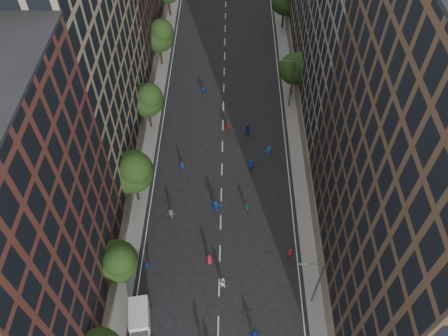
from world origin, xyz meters
The scene contains 30 objects.
ground centered at (0.00, 40.00, 0.00)m, with size 240.00×240.00×0.00m, color black.
sidewalk_left centered at (-12.00, 47.50, 0.07)m, with size 4.00×105.00×0.15m, color slate.
sidewalk_right centered at (12.00, 47.50, 0.07)m, with size 4.00×105.00×0.15m, color slate.
bldg_left_a centered at (-19.00, 11.00, 15.00)m, with size 14.00×22.00×30.00m, color #542820.
bldg_left_b centered at (-19.00, 35.00, 17.00)m, with size 14.00×26.00×34.00m, color #8C7A5B.
bldg_right_a centered at (19.00, 15.00, 18.00)m, with size 14.00×30.00×36.00m, color #453325.
bldg_right_b centered at (19.00, 44.00, 16.50)m, with size 14.00×28.00×33.00m, color #6D645A.
tree_left_1 centered at (-11.02, 13.86, 5.55)m, with size 4.80×4.80×8.21m.
tree_left_2 centered at (-10.99, 25.83, 6.36)m, with size 5.60×5.60×9.45m.
tree_left_3 centered at (-11.02, 39.85, 5.82)m, with size 5.00×5.00×8.58m.
tree_left_4 centered at (-11.00, 55.84, 6.10)m, with size 5.40×5.40×9.08m.
tree_right_a centered at (11.38, 47.85, 5.63)m, with size 5.00×5.00×8.39m.
tree_right_b centered at (11.39, 67.85, 5.96)m, with size 5.20×5.20×8.83m.
streetlamp_near centered at (10.37, 12.00, 5.17)m, with size 2.64×0.22×9.06m.
streetlamp_far centered at (10.37, 45.00, 5.17)m, with size 2.64×0.22×9.06m.
cargo_van centered at (-8.51, 8.97, 1.34)m, with size 2.95×5.05×2.54m.
skater_4 centered at (-8.50, 15.75, 0.77)m, with size 0.90×0.37×1.54m, color #124196.
skater_5 centered at (3.91, 7.86, 0.80)m, with size 1.49×0.47×1.60m, color #142DA4.
skater_6 centered at (-1.24, 16.65, 0.88)m, with size 0.86×0.56×1.76m, color #A41B22.
skater_7 centered at (8.50, 17.57, 0.97)m, with size 0.71×0.46×1.94m, color #A41B21.
skater_8 centered at (0.39, 13.69, 0.91)m, with size 0.89×0.69×1.82m, color white.
skater_9 centered at (-6.43, 23.12, 0.85)m, with size 1.10×0.63×1.71m, color #434247.
skater_10 centered at (3.46, 24.31, 0.81)m, with size 0.96×0.40×1.63m, color #216F39.
skater_11 centered at (-0.70, 24.46, 0.97)m, with size 1.81×0.58×1.95m, color blue.
skater_12 centered at (4.14, 31.85, 0.80)m, with size 0.78×0.51×1.59m, color #1431A7.
skater_13 centered at (-5.66, 31.37, 0.83)m, with size 0.60×0.40×1.65m, color navy.
skater_14 centered at (3.70, 38.53, 0.93)m, with size 0.91×0.71×1.86m, color #1421A8.
skater_15 centered at (6.81, 34.23, 0.90)m, with size 1.17×0.67×1.81m, color blue.
skater_16 centered at (-3.24, 47.68, 0.90)m, with size 1.05×0.44×1.79m, color navy.
skater_17 centered at (0.78, 39.31, 0.87)m, with size 1.61×0.51×1.73m, color maroon.
Camera 1 is at (0.89, -8.48, 48.18)m, focal length 35.00 mm.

